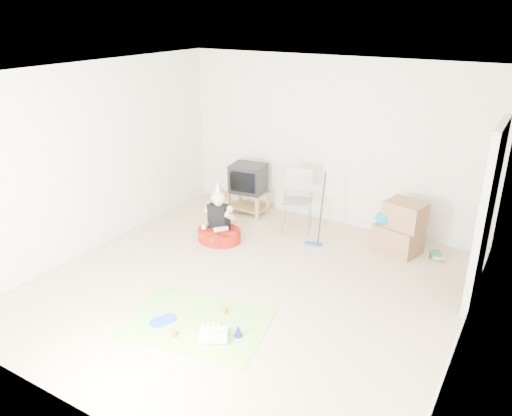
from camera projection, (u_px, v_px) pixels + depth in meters
The scene contains 16 objects.
ground at pixel (246, 286), 6.26m from camera, with size 5.00×5.00×0.00m, color beige.
doorway_recess at pixel (487, 219), 5.65m from camera, with size 0.02×0.90×2.05m, color black.
tv_stand at pixel (248, 200), 8.37m from camera, with size 0.64×0.42×0.39m.
crt_tv at pixel (248, 178), 8.23m from camera, with size 0.54×0.45×0.47m, color black.
folding_chair at pixel (297, 202), 7.64m from camera, with size 0.57×0.55×0.99m.
cardboard_boxes at pixel (400, 228), 7.02m from camera, with size 0.71×0.60×0.76m.
floor_mop at pixel (314, 228), 7.25m from camera, with size 0.27×0.35×1.04m.
book_pile at pixel (437, 255), 6.93m from camera, with size 0.22×0.25×0.10m.
seated_woman at pixel (219, 228), 7.40m from camera, with size 0.69×0.69×0.95m.
party_mat at pixel (196, 322), 5.54m from camera, with size 1.57×1.14×0.01m, color #E02F8D.
birthday_cake at pixel (214, 335), 5.26m from camera, with size 0.38×0.36×0.14m.
blue_plate_near at pixel (168, 318), 5.59m from camera, with size 0.20×0.20×0.01m, color blue.
blue_plate_far at pixel (158, 322), 5.53m from camera, with size 0.20×0.20×0.01m, color blue.
orange_cup_near at pixel (225, 311), 5.68m from camera, with size 0.06×0.06×0.07m, color orange.
orange_cup_far at pixel (174, 333), 5.29m from camera, with size 0.07×0.07×0.08m, color orange.
blue_party_hat at pixel (238, 331), 5.28m from camera, with size 0.10×0.10×0.14m, color #1823AA.
Camera 1 is at (2.89, -4.60, 3.26)m, focal length 35.00 mm.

